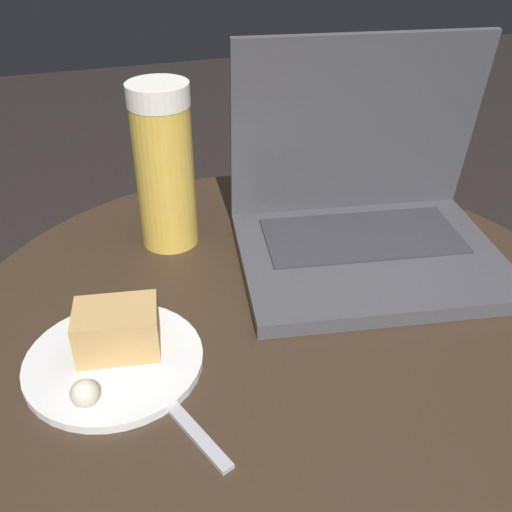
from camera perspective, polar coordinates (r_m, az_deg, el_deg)
table at (r=0.76m, az=2.39°, el=-14.56°), size 0.73×0.73×0.53m
laptop at (r=0.75m, az=10.30°, el=4.03°), size 0.35×0.29×0.26m
beer_glass at (r=0.75m, az=-8.72°, el=8.36°), size 0.07×0.07×0.21m
snack_plate at (r=0.61m, az=-13.32°, el=-8.56°), size 0.17×0.17×0.06m
fork at (r=0.58m, az=-9.50°, el=-12.36°), size 0.09×0.19×0.00m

